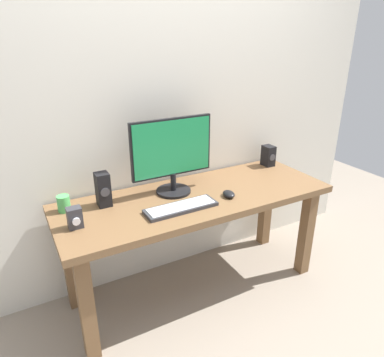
% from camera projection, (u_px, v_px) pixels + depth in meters
% --- Properties ---
extents(ground_plane, '(6.00, 6.00, 0.00)m').
position_uv_depth(ground_plane, '(196.00, 286.00, 2.49)').
color(ground_plane, gray).
extents(wall_back, '(3.33, 0.04, 3.00)m').
position_uv_depth(wall_back, '(169.00, 60.00, 2.20)').
color(wall_back, silver).
rests_on(wall_back, ground_plane).
extents(desk, '(1.74, 0.63, 0.71)m').
position_uv_depth(desk, '(196.00, 211.00, 2.26)').
color(desk, brown).
rests_on(desk, ground_plane).
extents(monitor, '(0.53, 0.22, 0.48)m').
position_uv_depth(monitor, '(172.00, 154.00, 2.17)').
color(monitor, black).
rests_on(monitor, desk).
extents(keyboard_primary, '(0.43, 0.14, 0.02)m').
position_uv_depth(keyboard_primary, '(181.00, 207.00, 2.04)').
color(keyboard_primary, '#333338').
rests_on(keyboard_primary, desk).
extents(mouse, '(0.09, 0.11, 0.04)m').
position_uv_depth(mouse, '(229.00, 194.00, 2.19)').
color(mouse, black).
rests_on(mouse, desk).
extents(speaker_right, '(0.07, 0.10, 0.16)m').
position_uv_depth(speaker_right, '(268.00, 156.00, 2.68)').
color(speaker_right, black).
rests_on(speaker_right, desk).
extents(speaker_left, '(0.08, 0.09, 0.20)m').
position_uv_depth(speaker_left, '(103.00, 190.00, 2.05)').
color(speaker_left, black).
rests_on(speaker_left, desk).
extents(audio_controller, '(0.07, 0.07, 0.11)m').
position_uv_depth(audio_controller, '(75.00, 218.00, 1.83)').
color(audio_controller, '#333338').
rests_on(audio_controller, desk).
extents(coffee_mug, '(0.07, 0.07, 0.10)m').
position_uv_depth(coffee_mug, '(64.00, 204.00, 2.00)').
color(coffee_mug, '#4CB259').
rests_on(coffee_mug, desk).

